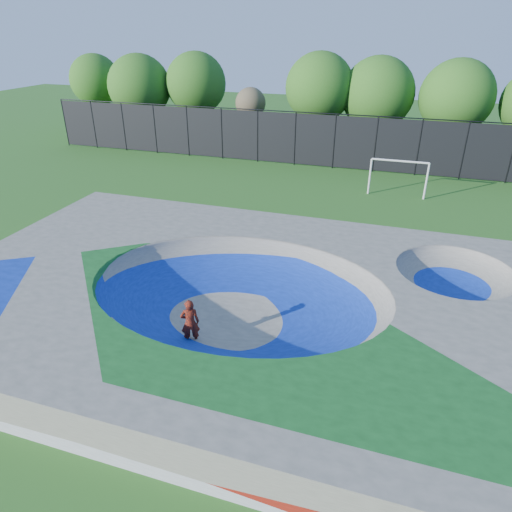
% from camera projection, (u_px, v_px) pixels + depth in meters
% --- Properties ---
extents(ground, '(120.00, 120.00, 0.00)m').
position_uv_depth(ground, '(239.00, 318.00, 17.04)').
color(ground, '#225617').
rests_on(ground, ground).
extents(skate_deck, '(22.00, 14.00, 1.50)m').
position_uv_depth(skate_deck, '(239.00, 301.00, 16.70)').
color(skate_deck, gray).
rests_on(skate_deck, ground).
extents(skater, '(0.76, 0.67, 1.76)m').
position_uv_depth(skater, '(190.00, 323.00, 15.27)').
color(skater, '#AB260D').
rests_on(skater, ground).
extents(skateboard, '(0.76, 0.64, 0.05)m').
position_uv_depth(skateboard, '(192.00, 343.00, 15.65)').
color(skateboard, black).
rests_on(skateboard, ground).
extents(soccer_goal, '(3.55, 0.12, 2.34)m').
position_uv_depth(soccer_goal, '(399.00, 171.00, 28.38)').
color(soccer_goal, silver).
rests_on(soccer_goal, ground).
extents(fence, '(48.09, 0.09, 4.04)m').
position_uv_depth(fence, '(334.00, 140.00, 33.90)').
color(fence, black).
rests_on(fence, ground).
extents(treeline, '(53.15, 7.40, 8.32)m').
position_uv_depth(treeline, '(343.00, 91.00, 36.70)').
color(treeline, '#3F321F').
rests_on(treeline, ground).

